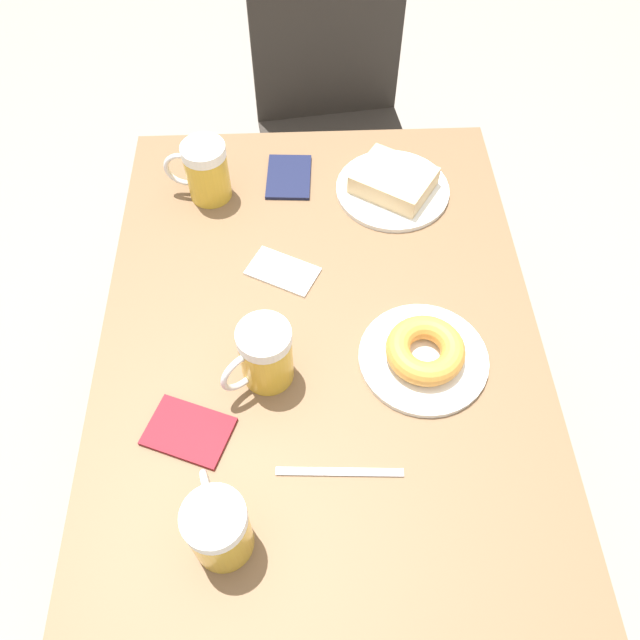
% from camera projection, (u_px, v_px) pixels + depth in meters
% --- Properties ---
extents(ground_plane, '(8.00, 8.00, 0.00)m').
position_uv_depth(ground_plane, '(320.00, 479.00, 1.67)').
color(ground_plane, gray).
extents(table, '(0.75, 1.03, 0.74)m').
position_uv_depth(table, '(320.00, 347.00, 1.12)').
color(table, brown).
rests_on(table, ground_plane).
extents(chair, '(0.45, 0.45, 0.93)m').
position_uv_depth(chair, '(332.00, 103.00, 1.69)').
color(chair, '#2D2823').
rests_on(chair, ground_plane).
extents(plate_with_cake, '(0.23, 0.23, 0.05)m').
position_uv_depth(plate_with_cake, '(393.00, 184.00, 1.24)').
color(plate_with_cake, white).
rests_on(plate_with_cake, table).
extents(plate_with_donut, '(0.21, 0.21, 0.05)m').
position_uv_depth(plate_with_donut, '(424.00, 353.00, 1.01)').
color(plate_with_donut, white).
rests_on(plate_with_donut, table).
extents(beer_mug_left, '(0.11, 0.10, 0.12)m').
position_uv_depth(beer_mug_left, '(264.00, 355.00, 0.96)').
color(beer_mug_left, gold).
rests_on(beer_mug_left, table).
extents(beer_mug_center, '(0.08, 0.12, 0.12)m').
position_uv_depth(beer_mug_center, '(218.00, 528.00, 0.81)').
color(beer_mug_center, gold).
rests_on(beer_mug_center, table).
extents(beer_mug_right, '(0.13, 0.08, 0.12)m').
position_uv_depth(beer_mug_right, '(205.00, 171.00, 1.20)').
color(beer_mug_right, gold).
rests_on(beer_mug_right, table).
extents(napkin_folded, '(0.14, 0.12, 0.00)m').
position_uv_depth(napkin_folded, '(283.00, 271.00, 1.13)').
color(napkin_folded, white).
rests_on(napkin_folded, table).
extents(fork, '(0.19, 0.02, 0.00)m').
position_uv_depth(fork, '(340.00, 472.00, 0.92)').
color(fork, silver).
rests_on(fork, table).
extents(passport_near_edge, '(0.15, 0.13, 0.01)m').
position_uv_depth(passport_near_edge, '(189.00, 431.00, 0.95)').
color(passport_near_edge, maroon).
rests_on(passport_near_edge, table).
extents(passport_far_edge, '(0.10, 0.13, 0.01)m').
position_uv_depth(passport_far_edge, '(289.00, 177.00, 1.27)').
color(passport_far_edge, '#141938').
rests_on(passport_far_edge, table).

